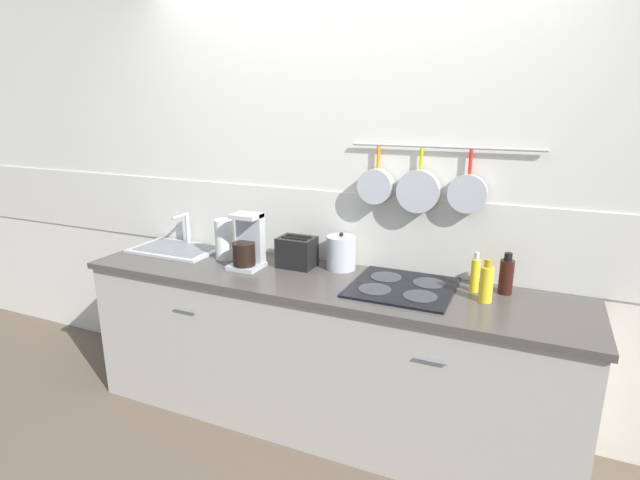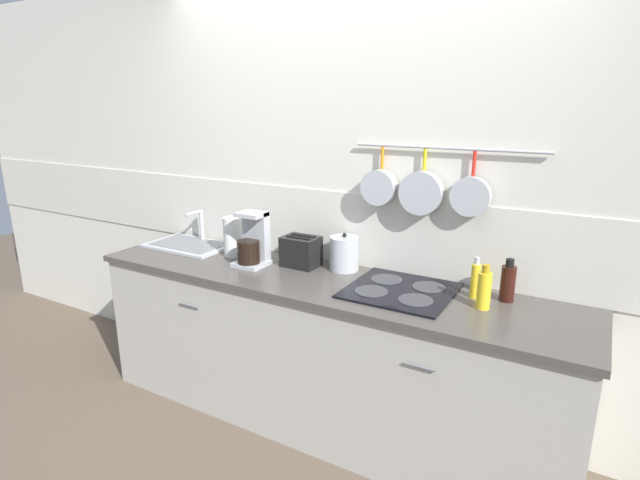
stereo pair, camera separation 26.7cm
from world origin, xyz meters
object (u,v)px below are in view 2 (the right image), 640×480
(bottle_vinegar, at_px, (508,282))
(bottle_cooking_wine, at_px, (475,280))
(bottle_dish_soap, at_px, (484,289))
(toaster, at_px, (301,251))
(coffee_maker, at_px, (253,243))
(paper_towel_roll, at_px, (233,237))
(kettle, at_px, (344,253))

(bottle_vinegar, bearing_deg, bottle_cooking_wine, -166.67)
(bottle_dish_soap, distance_m, bottle_vinegar, 0.17)
(toaster, height_order, bottle_vinegar, bottle_vinegar)
(coffee_maker, height_order, bottle_vinegar, coffee_maker)
(coffee_maker, bearing_deg, paper_towel_roll, 159.71)
(toaster, distance_m, kettle, 0.26)
(paper_towel_roll, xyz_separation_m, kettle, (0.72, 0.11, -0.03))
(bottle_vinegar, bearing_deg, toaster, -177.69)
(toaster, bearing_deg, kettle, 14.83)
(coffee_maker, relative_size, bottle_dish_soap, 1.49)
(paper_towel_roll, relative_size, bottle_vinegar, 1.16)
(toaster, xyz_separation_m, bottle_cooking_wine, (1.01, 0.01, 0.00))
(kettle, bearing_deg, bottle_cooking_wine, -4.17)
(toaster, relative_size, bottle_dish_soap, 1.05)
(paper_towel_roll, height_order, bottle_dish_soap, paper_towel_roll)
(bottle_cooking_wine, relative_size, bottle_dish_soap, 0.98)
(coffee_maker, relative_size, bottle_cooking_wine, 1.53)
(paper_towel_roll, bearing_deg, bottle_dish_soap, -2.29)
(paper_towel_roll, distance_m, bottle_cooking_wine, 1.48)
(bottle_cooking_wine, bearing_deg, paper_towel_roll, -177.84)
(bottle_dish_soap, bearing_deg, bottle_vinegar, 62.43)
(coffee_maker, distance_m, kettle, 0.55)
(toaster, relative_size, bottle_cooking_wine, 1.08)
(bottle_vinegar, bearing_deg, bottle_dish_soap, -117.57)
(coffee_maker, height_order, kettle, coffee_maker)
(paper_towel_roll, relative_size, bottle_cooking_wine, 1.18)
(toaster, distance_m, bottle_cooking_wine, 1.01)
(paper_towel_roll, bearing_deg, kettle, 8.71)
(paper_towel_roll, distance_m, toaster, 0.47)
(coffee_maker, relative_size, bottle_vinegar, 1.49)
(paper_towel_roll, height_order, toaster, paper_towel_roll)
(toaster, relative_size, bottle_vinegar, 1.06)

